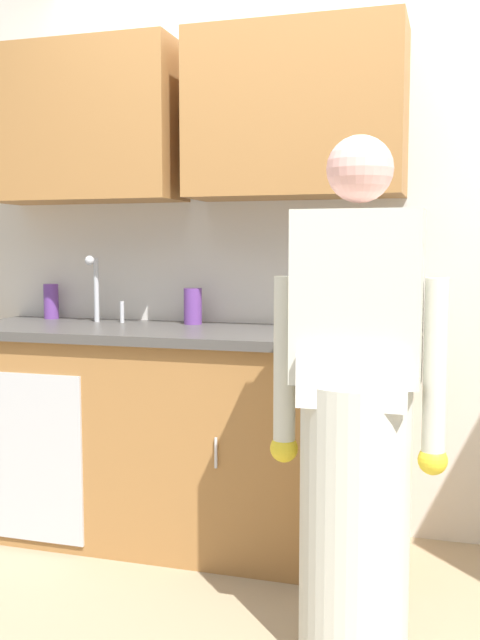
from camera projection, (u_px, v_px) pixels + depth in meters
ground_plane at (255, 635)px, 2.43m from camera, size 9.00×9.00×0.00m
kitchen_wall_with_uppers at (285, 206)px, 3.27m from camera, size 4.80×0.44×2.70m
counter_cabinet at (176, 439)px, 3.21m from camera, size 1.90×0.62×0.90m
countertop at (176, 333)px, 3.16m from camera, size 1.96×0.66×0.04m
sink at (90, 328)px, 3.29m from camera, size 0.50×0.36×0.35m
person_at_sink at (356, 443)px, 2.24m from camera, size 0.55×0.34×1.62m
bottle_cleaner_spray at (51, 301)px, 3.58m from camera, size 0.07×0.07×0.17m
bottle_soap at (385, 309)px, 3.12m from camera, size 0.07×0.07×0.18m
bottle_water_short at (193, 306)px, 3.33m from camera, size 0.08×0.08×0.16m
cup_by_sink at (375, 329)px, 2.76m from camera, size 0.08×0.08×0.09m
sponge at (358, 326)px, 3.12m from camera, size 0.11×0.07×0.03m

